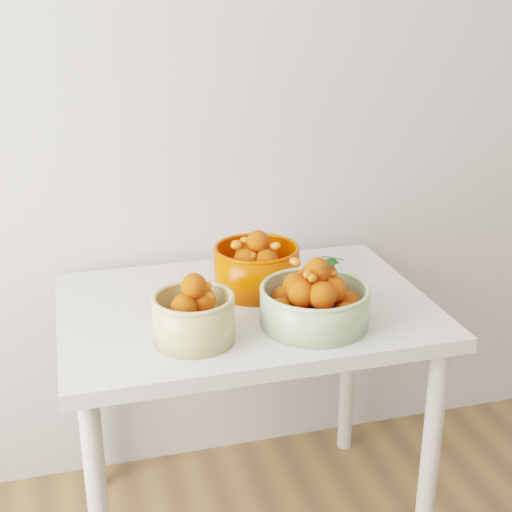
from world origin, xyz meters
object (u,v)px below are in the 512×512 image
Objects in this scene: table at (246,335)px; bowl_orange at (257,267)px; bowl_cream at (194,316)px; bowl_green at (314,301)px.

bowl_orange is (0.05, 0.08, 0.16)m from table.
table is at bearing -123.38° from bowl_orange.
bowl_cream is 0.31m from bowl_green.
table is 0.27m from bowl_green.
bowl_cream is (-0.17, -0.17, 0.16)m from table.
bowl_orange reaches higher than bowl_cream.
bowl_green is (0.31, 0.01, -0.00)m from bowl_cream.
bowl_green is at bearing -50.11° from table.
bowl_orange is at bearing 56.62° from table.
bowl_cream is 0.69× the size of bowl_green.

